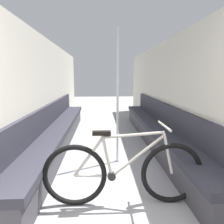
% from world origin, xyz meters
% --- Properties ---
extents(wall_left, '(0.10, 10.04, 2.22)m').
position_xyz_m(wall_left, '(-1.30, 3.42, 1.11)').
color(wall_left, beige).
rests_on(wall_left, ground).
extents(wall_right, '(0.10, 10.04, 2.22)m').
position_xyz_m(wall_right, '(1.30, 3.42, 1.11)').
color(wall_right, beige).
rests_on(wall_right, ground).
extents(bench_seat_row_left, '(0.46, 5.51, 0.88)m').
position_xyz_m(bench_seat_row_left, '(-1.05, 3.64, 0.29)').
color(bench_seat_row_left, '#3D3D42').
rests_on(bench_seat_row_left, ground).
extents(bench_seat_row_right, '(0.46, 5.51, 0.88)m').
position_xyz_m(bench_seat_row_right, '(1.05, 3.64, 0.29)').
color(bench_seat_row_right, '#3D3D42').
rests_on(bench_seat_row_right, ground).
extents(bicycle, '(1.81, 0.46, 0.92)m').
position_xyz_m(bicycle, '(0.10, 1.50, 0.38)').
color(bicycle, black).
rests_on(bicycle, ground).
extents(grab_pole_near, '(0.08, 0.08, 2.20)m').
position_xyz_m(grab_pole_near, '(0.13, 2.77, 1.07)').
color(grab_pole_near, gray).
rests_on(grab_pole_near, ground).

